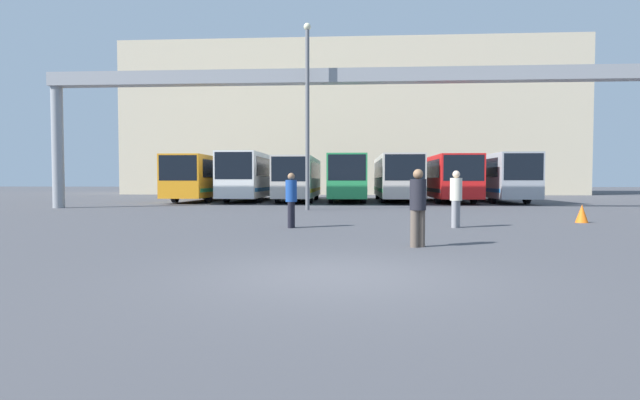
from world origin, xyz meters
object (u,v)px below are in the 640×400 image
bus_slot_0 (206,176)px  bus_slot_4 (396,176)px  bus_slot_3 (348,176)px  bus_slot_5 (447,176)px  bus_slot_2 (299,177)px  bus_slot_1 (253,174)px  traffic_cone (582,214)px  lamp_post (307,110)px  pedestrian_mid_right (456,197)px  pedestrian_near_center (418,206)px  pedestrian_far_center (291,199)px  bus_slot_6 (495,175)px

bus_slot_0 → bus_slot_4: (13.63, -0.09, 0.00)m
bus_slot_0 → bus_slot_3: (10.22, -0.60, 0.00)m
bus_slot_3 → bus_slot_5: bus_slot_3 is taller
bus_slot_2 → bus_slot_3: (3.41, 0.16, 0.06)m
bus_slot_1 → bus_slot_3: size_ratio=1.13×
traffic_cone → bus_slot_5: bearing=95.2°
bus_slot_1 → bus_slot_5: (13.63, -0.89, -0.12)m
bus_slot_3 → lamp_post: size_ratio=1.15×
bus_slot_0 → pedestrian_mid_right: (13.77, -19.59, -0.84)m
pedestrian_near_center → pedestrian_mid_right: 5.00m
bus_slot_0 → lamp_post: lamp_post is taller
bus_slot_2 → pedestrian_mid_right: bearing=-69.7°
bus_slot_3 → pedestrian_far_center: size_ratio=6.14×
lamp_post → bus_slot_2: bearing=98.5°
bus_slot_1 → traffic_cone: size_ratio=18.73×
bus_slot_0 → bus_slot_1: size_ratio=0.99×
bus_slot_5 → lamp_post: (-8.72, -10.01, 3.19)m
traffic_cone → pedestrian_near_center: bearing=-134.2°
bus_slot_5 → lamp_post: size_ratio=1.10×
pedestrian_near_center → bus_slot_3: bearing=-110.5°
traffic_cone → bus_slot_1: bearing=130.8°
pedestrian_far_center → bus_slot_4: bearing=173.8°
bus_slot_3 → bus_slot_2: bearing=-177.4°
bus_slot_0 → bus_slot_4: bearing=-0.4°
bus_slot_6 → pedestrian_far_center: bus_slot_6 is taller
bus_slot_0 → lamp_post: bearing=-52.4°
bus_slot_2 → bus_slot_0: bearing=173.6°
bus_slot_1 → pedestrian_far_center: 20.74m
bus_slot_5 → bus_slot_0: bearing=177.3°
bus_slot_1 → traffic_cone: 23.24m
pedestrian_mid_right → bus_slot_0: bearing=72.4°
bus_slot_4 → pedestrian_near_center: (-1.66, -24.16, -0.87)m
bus_slot_2 → bus_slot_5: bearing=-0.3°
bus_slot_6 → pedestrian_mid_right: size_ratio=6.31×
bus_slot_3 → traffic_cone: size_ratio=16.60×
pedestrian_near_center → lamp_post: (-3.65, 13.43, 4.03)m
bus_slot_5 → bus_slot_6: bus_slot_6 is taller
pedestrian_near_center → bus_slot_0: bearing=-88.4°
bus_slot_3 → lamp_post: (-1.90, -10.22, 3.16)m
bus_slot_5 → pedestrian_near_center: size_ratio=5.81×
pedestrian_far_center → bus_slot_1: bearing=-157.5°
bus_slot_0 → pedestrian_far_center: 21.77m
pedestrian_near_center → bus_slot_6: bearing=-134.1°
bus_slot_0 → lamp_post: (8.32, -10.82, 3.17)m
bus_slot_5 → lamp_post: 13.65m
bus_slot_2 → bus_slot_6: bus_slot_6 is taller
bus_slot_5 → traffic_cone: (1.52, -16.66, -1.45)m
bus_slot_1 → bus_slot_6: size_ratio=1.05×
bus_slot_3 → bus_slot_5: size_ratio=1.04×
bus_slot_0 → bus_slot_2: size_ratio=1.15×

